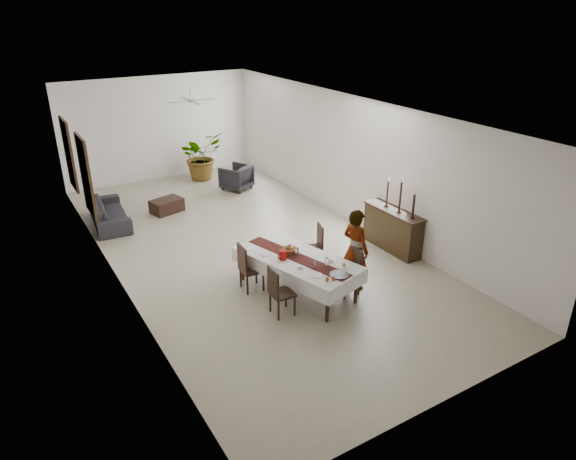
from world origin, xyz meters
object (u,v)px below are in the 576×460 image
at_px(red_pitcher, 283,255).
at_px(woman, 355,249).
at_px(sideboard_body, 392,230).
at_px(dining_table_top, 297,259).
at_px(sofa, 109,212).

relative_size(red_pitcher, woman, 0.12).
xyz_separation_m(woman, sideboard_body, (1.81, 0.92, -0.36)).
distance_m(red_pitcher, sideboard_body, 3.19).
bearing_deg(sideboard_body, woman, -153.11).
relative_size(dining_table_top, sideboard_body, 1.50).
xyz_separation_m(sideboard_body, sofa, (-5.20, 4.87, -0.16)).
distance_m(dining_table_top, sofa, 5.84).
bearing_deg(red_pitcher, woman, -21.16).
height_order(red_pitcher, sideboard_body, red_pitcher).
bearing_deg(woman, sideboard_body, -74.04).
bearing_deg(sofa, dining_table_top, -151.22).
bearing_deg(sideboard_body, red_pitcher, -172.77).
distance_m(sideboard_body, sofa, 7.13).
height_order(red_pitcher, sofa, red_pitcher).
bearing_deg(red_pitcher, sofa, 111.34).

